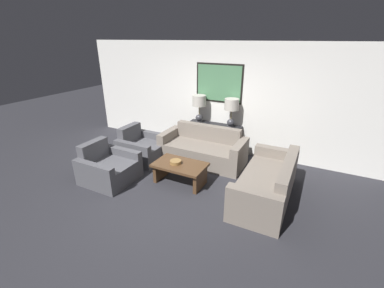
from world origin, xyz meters
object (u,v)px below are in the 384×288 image
couch_by_back_wall (203,150)px  coffee_table (180,169)px  couch_by_side (268,184)px  table_lamp_right (232,108)px  armchair_near_back_wall (142,148)px  table_lamp_left (199,104)px  armchair_near_camera (108,168)px  decorative_bowl (176,162)px  console_table (214,138)px

couch_by_back_wall → coffee_table: couch_by_back_wall is taller
couch_by_back_wall → couch_by_side: bearing=-26.9°
table_lamp_right → couch_by_side: bearing=-50.1°
couch_by_side → armchair_near_back_wall: couch_by_side is taller
table_lamp_left → armchair_near_camera: table_lamp_left is taller
couch_by_back_wall → armchair_near_camera: 2.13m
armchair_near_back_wall → armchair_near_camera: (0.00, -1.12, 0.00)m
table_lamp_right → decorative_bowl: bearing=-105.8°
couch_by_side → decorative_bowl: size_ratio=8.67×
armchair_near_camera → table_lamp_right: bearing=52.3°
coffee_table → couch_by_back_wall: bearing=90.0°
decorative_bowl → armchair_near_camera: 1.40m
couch_by_back_wall → couch_by_side: (1.67, -0.84, 0.00)m
console_table → table_lamp_left: table_lamp_left is taller
armchair_near_back_wall → console_table: bearing=40.8°
decorative_bowl → couch_by_back_wall: bearing=85.9°
table_lamp_right → decorative_bowl: (-0.50, -1.76, -0.74)m
coffee_table → armchair_near_back_wall: 1.47m
couch_by_back_wall → decorative_bowl: 1.13m
console_table → decorative_bowl: console_table is taller
armchair_near_back_wall → table_lamp_right: bearing=33.4°
console_table → armchair_near_camera: armchair_near_camera is taller
table_lamp_right → armchair_near_camera: size_ratio=0.72×
couch_by_back_wall → coffee_table: bearing=-90.0°
table_lamp_left → couch_by_back_wall: (0.42, -0.65, -0.91)m
table_lamp_left → decorative_bowl: bearing=-79.1°
coffee_table → armchair_near_back_wall: armchair_near_back_wall is taller
couch_by_side → coffee_table: size_ratio=1.90×
table_lamp_left → decorative_bowl: table_lamp_left is taller
table_lamp_left → armchair_near_back_wall: 1.77m
couch_by_side → coffee_table: couch_by_side is taller
armchair_near_back_wall → armchair_near_camera: size_ratio=1.00×
console_table → armchair_near_back_wall: 1.80m
console_table → coffee_table: 1.73m
console_table → armchair_near_back_wall: (-1.36, -1.17, -0.10)m
table_lamp_left → coffee_table: 2.00m
coffee_table → armchair_near_camera: size_ratio=1.08×
table_lamp_right → armchair_near_back_wall: bearing=-146.6°
coffee_table → armchair_near_back_wall: size_ratio=1.08×
coffee_table → armchair_near_camera: bearing=-157.5°
couch_by_back_wall → coffee_table: (-0.00, -1.09, 0.01)m
coffee_table → decorative_bowl: bearing=-160.8°
couch_by_back_wall → coffee_table: size_ratio=1.90×
table_lamp_left → armchair_near_back_wall: bearing=-128.7°
table_lamp_right → console_table: bearing=180.0°
couch_by_back_wall → table_lamp_left: bearing=122.9°
armchair_near_back_wall → armchair_near_camera: same height
table_lamp_left → coffee_table: table_lamp_left is taller
console_table → couch_by_back_wall: 0.65m
table_lamp_right → decorative_bowl: size_ratio=3.06×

